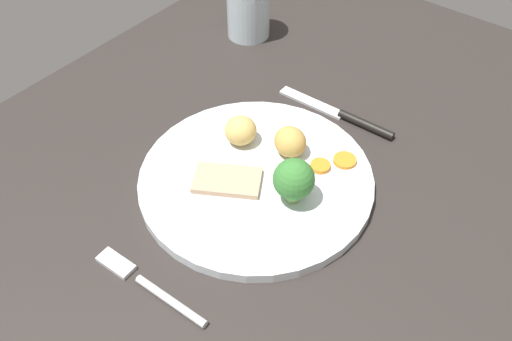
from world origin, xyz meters
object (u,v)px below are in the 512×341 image
Objects in this scene: dinner_plate at (256,180)px; fork at (147,285)px; roast_potato_right at (241,130)px; carrot_coin_back at (320,166)px; carrot_coin_front at (345,160)px; water_glass at (248,7)px; meat_slice_main at (227,180)px; roast_potato_left at (290,142)px; broccoli_floret at (294,180)px; knife at (345,116)px.

dinner_plate reaches higher than fork.
roast_potato_right is 1.66× the size of carrot_coin_back.
carrot_coin_front reaches higher than fork.
water_glass is (46.11, 22.56, 4.73)cm from fork.
roast_potato_left is at bearing -18.28° from meat_slice_main.
roast_potato_right is 24.01cm from fork.
roast_potato_left is 6.82cm from roast_potato_right.
meat_slice_main is at bearing 140.31° from carrot_coin_back.
broccoli_floret is at bearing -110.16° from roast_potato_right.
carrot_coin_back is 0.42× the size of broccoli_floret.
carrot_coin_back is 7.29cm from broccoli_floret.
carrot_coin_back is at bearing 146.04° from carrot_coin_front.
water_glass is (27.17, 28.34, 0.26)cm from broccoli_floret.
broccoli_floret is (-4.20, -11.45, 1.55)cm from roast_potato_right.
meat_slice_main is at bearing 76.69° from knife.
dinner_plate is 1.95× the size of fork.
dinner_plate is 6.68cm from roast_potato_left.
roast_potato_left is 8.26cm from broccoli_floret.
meat_slice_main is at bearing 161.72° from roast_potato_left.
roast_potato_left and roast_potato_right have the same top height.
fork is (-28.35, 7.40, -1.25)cm from carrot_coin_front.
water_glass is (29.91, 20.33, 3.32)cm from meat_slice_main.
carrot_coin_front is (2.99, -6.61, -1.71)cm from roast_potato_left.
carrot_coin_back is 12.19cm from knife.
roast_potato_left is at bearing 81.74° from knife.
knife is 1.81× the size of water_glass.
roast_potato_left is 1.72× the size of carrot_coin_back.
carrot_coin_back is (9.31, -7.72, -0.10)cm from meat_slice_main.
carrot_coin_back is (6.22, -5.57, 1.00)cm from dinner_plate.
roast_potato_right reaches higher than meat_slice_main.
roast_potato_right is 16.37cm from knife.
carrot_coin_back is (-2.84, 1.91, 0.05)cm from carrot_coin_front.
meat_slice_main reaches higher than fork.
knife is at bearing 30.30° from carrot_coin_front.
meat_slice_main is at bearing 145.10° from dinner_plate.
meat_slice_main is 0.45× the size of knife.
water_glass reaches higher than roast_potato_left.
knife is at bearing -95.38° from fork.
meat_slice_main is 1.37× the size of broccoli_floret.
roast_potato_left reaches higher than dinner_plate.
roast_potato_left is at bearing -131.64° from water_glass.
knife is (20.99, -4.47, -1.35)cm from meat_slice_main.
meat_slice_main is 0.54× the size of fork.
roast_potato_left reaches higher than carrot_coin_front.
carrot_coin_front is 0.49× the size of broccoli_floret.
water_glass reaches higher than carrot_coin_front.
meat_slice_main reaches higher than dinner_plate.
carrot_coin_front is at bearing -106.58° from fork.
water_glass reaches higher than carrot_coin_back.
fork is at bearing -172.14° from meat_slice_main.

